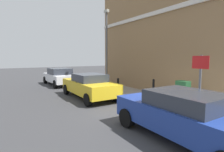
# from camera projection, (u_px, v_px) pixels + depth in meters

# --- Properties ---
(ground) EXTENTS (80.00, 80.00, 0.00)m
(ground) POSITION_uv_depth(u_px,v_px,m) (139.00, 112.00, 7.63)
(ground) COLOR #38383A
(sidewalk) EXTENTS (2.69, 30.00, 0.15)m
(sidewalk) POSITION_uv_depth(u_px,v_px,m) (105.00, 87.00, 13.65)
(sidewalk) COLOR gray
(sidewalk) RESTS_ON ground
(corner_building) EXTENTS (7.65, 10.33, 7.63)m
(corner_building) POSITION_uv_depth(u_px,v_px,m) (181.00, 39.00, 13.63)
(corner_building) COLOR olive
(corner_building) RESTS_ON ground
(car_blue) EXTENTS (1.98, 4.33, 1.41)m
(car_blue) POSITION_uv_depth(u_px,v_px,m) (184.00, 114.00, 5.01)
(car_blue) COLOR navy
(car_blue) RESTS_ON ground
(car_yellow) EXTENTS (1.90, 4.42, 1.42)m
(car_yellow) POSITION_uv_depth(u_px,v_px,m) (89.00, 85.00, 10.33)
(car_yellow) COLOR gold
(car_yellow) RESTS_ON ground
(car_white) EXTENTS (2.02, 4.40, 1.45)m
(car_white) POSITION_uv_depth(u_px,v_px,m) (60.00, 76.00, 15.33)
(car_white) COLOR silver
(car_white) RESTS_ON ground
(utility_cabinet) EXTENTS (0.46, 0.61, 1.15)m
(utility_cabinet) POSITION_uv_depth(u_px,v_px,m) (183.00, 94.00, 8.11)
(utility_cabinet) COLOR #1E4C28
(utility_cabinet) RESTS_ON sidewalk
(bollard_near_cabinet) EXTENTS (0.14, 0.14, 1.04)m
(bollard_near_cabinet) POSITION_uv_depth(u_px,v_px,m) (153.00, 88.00, 9.78)
(bollard_near_cabinet) COLOR black
(bollard_near_cabinet) RESTS_ON sidewalk
(bollard_far_kerb) EXTENTS (0.14, 0.14, 1.04)m
(bollard_far_kerb) POSITION_uv_depth(u_px,v_px,m) (118.00, 86.00, 10.21)
(bollard_far_kerb) COLOR black
(bollard_far_kerb) RESTS_ON sidewalk
(street_sign) EXTENTS (0.08, 0.60, 2.30)m
(street_sign) POSITION_uv_depth(u_px,v_px,m) (200.00, 78.00, 6.01)
(street_sign) COLOR #59595B
(street_sign) RESTS_ON sidewalk
(lamppost) EXTENTS (0.20, 0.44, 5.72)m
(lamppost) POSITION_uv_depth(u_px,v_px,m) (107.00, 45.00, 13.20)
(lamppost) COLOR #59595B
(lamppost) RESTS_ON sidewalk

